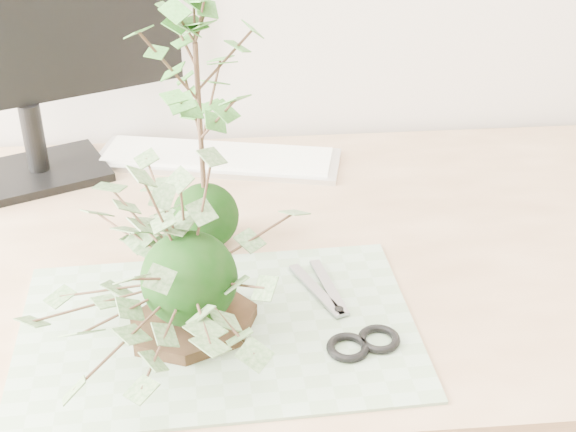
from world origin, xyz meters
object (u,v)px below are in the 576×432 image
object	(u,v)px
desk	(264,300)
monitor	(14,17)
ivy_kokedama	(186,240)
maple_kokedama	(196,61)
keyboard	(218,158)

from	to	relation	value
desk	monitor	size ratio (longest dim) A/B	3.45
ivy_kokedama	desk	bearing A→B (deg)	61.78
maple_kokedama	monitor	world-z (taller)	monitor
desk	ivy_kokedama	distance (m)	0.29
ivy_kokedama	monitor	bearing A→B (deg)	120.35
maple_kokedama	keyboard	world-z (taller)	maple_kokedama
maple_kokedama	keyboard	size ratio (longest dim) A/B	0.91
desk	monitor	xyz separation A→B (m)	(-0.33, 0.24, 0.34)
desk	ivy_kokedama	bearing A→B (deg)	-118.22
ivy_kokedama	keyboard	world-z (taller)	ivy_kokedama
desk	keyboard	size ratio (longest dim) A/B	3.92
keyboard	monitor	bearing A→B (deg)	-163.46
ivy_kokedama	maple_kokedama	xyz separation A→B (m)	(0.02, 0.19, 0.14)
maple_kokedama	monitor	bearing A→B (deg)	138.50
monitor	ivy_kokedama	bearing A→B (deg)	-83.27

